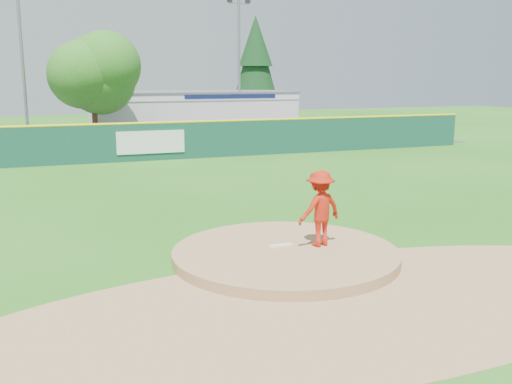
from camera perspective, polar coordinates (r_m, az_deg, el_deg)
name	(u,v)px	position (r m, az deg, el deg)	size (l,w,h in m)	color
ground	(285,259)	(14.01, 2.95, -6.73)	(120.00, 120.00, 0.00)	#286B19
pitchers_mound	(285,259)	(14.01, 2.95, -6.73)	(5.50, 5.50, 0.50)	#9E774C
pitching_rubber	(281,245)	(14.19, 2.47, -5.35)	(0.60, 0.15, 0.04)	white
infield_dirt_arc	(347,304)	(11.50, 9.13, -10.98)	(15.40, 15.40, 0.01)	#9E774C
parking_lot	(124,143)	(39.77, -13.05, 4.81)	(44.00, 16.00, 0.02)	#38383A
pitcher	(320,209)	(14.09, 6.41, -1.65)	(1.22, 0.70, 1.88)	red
van	(61,138)	(37.26, -18.88, 5.14)	(2.27, 4.91, 1.37)	silver
pool_building_grp	(191,112)	(45.69, -6.52, 7.92)	(15.20, 8.20, 3.31)	silver
fence_banners	(44,146)	(30.27, -20.41, 4.30)	(14.22, 0.04, 1.20)	#590C1B
outfield_fence	(148,140)	(30.82, -10.76, 5.09)	(40.00, 0.14, 2.07)	#154439
deciduous_tree	(93,74)	(37.32, -16.02, 11.25)	(5.60, 5.60, 7.36)	#382314
conifer_tree	(256,64)	(51.58, -0.04, 12.69)	(4.40, 4.40, 9.50)	#382314
light_pole_left	(22,50)	(39.20, -22.40, 13.02)	(1.75, 0.25, 11.00)	gray
light_pole_right	(239,61)	(43.63, -1.70, 12.93)	(1.75, 0.25, 10.00)	gray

